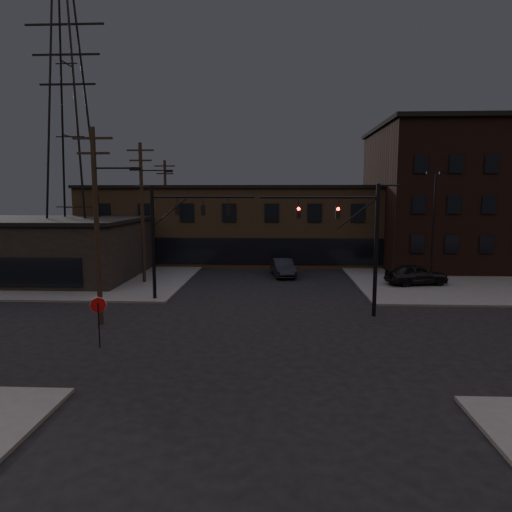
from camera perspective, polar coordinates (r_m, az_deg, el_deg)
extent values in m
plane|color=black|center=(24.10, 1.21, -10.09)|extent=(140.00, 140.00, 0.00)
cube|color=#474744|center=(50.31, 27.89, -1.55)|extent=(30.00, 30.00, 0.15)
cube|color=#474744|center=(50.82, -23.70, -1.22)|extent=(30.00, 30.00, 0.15)
cube|color=brown|center=(51.06, 2.06, 3.89)|extent=(40.00, 12.00, 8.00)
cube|color=black|center=(53.42, 26.53, 6.49)|extent=(22.00, 16.00, 14.00)
cube|color=black|center=(44.32, -24.98, 0.66)|extent=(16.00, 12.00, 5.00)
cylinder|color=black|center=(28.27, 14.77, 0.60)|extent=(0.24, 0.24, 8.00)
cylinder|color=black|center=(27.55, 7.81, 7.28)|extent=(7.00, 0.14, 0.14)
cube|color=#FF140C|center=(27.70, 10.19, 5.37)|extent=(0.28, 0.22, 0.70)
cube|color=#FF140C|center=(27.49, 5.34, 5.44)|extent=(0.28, 0.22, 0.70)
cylinder|color=black|center=(32.29, -12.72, 1.52)|extent=(0.24, 0.24, 8.00)
cylinder|color=black|center=(31.36, -6.67, 7.34)|extent=(7.00, 0.14, 0.14)
cube|color=black|center=(31.71, -9.78, 5.66)|extent=(0.28, 0.22, 0.70)
cube|color=black|center=(31.38, -6.64, 5.69)|extent=(0.28, 0.22, 0.70)
cube|color=black|center=(31.14, -3.45, 5.72)|extent=(0.28, 0.22, 0.70)
cylinder|color=black|center=(23.48, -19.04, -8.20)|extent=(0.06, 0.06, 2.20)
cylinder|color=maroon|center=(23.25, -19.13, -5.81)|extent=(0.72, 0.33, 0.76)
cylinder|color=black|center=(26.97, -19.28, 3.30)|extent=(0.28, 0.28, 11.00)
cube|color=black|center=(27.08, -19.75, 13.69)|extent=(2.20, 0.12, 0.12)
cube|color=black|center=(27.00, -19.67, 12.01)|extent=(1.80, 0.12, 0.12)
cube|color=black|center=(26.17, -14.85, 10.48)|extent=(0.60, 0.25, 0.18)
cylinder|color=black|center=(38.61, -14.03, 5.06)|extent=(0.28, 0.28, 11.50)
cube|color=black|center=(38.74, -14.28, 12.69)|extent=(2.20, 0.12, 0.12)
cube|color=black|center=(38.67, -14.24, 11.51)|extent=(1.80, 0.12, 0.12)
cube|color=black|center=(38.02, -10.82, 10.39)|extent=(0.60, 0.25, 0.18)
cylinder|color=black|center=(50.45, -11.19, 5.41)|extent=(0.28, 0.28, 11.00)
cube|color=black|center=(50.51, -11.34, 10.98)|extent=(2.20, 0.12, 0.12)
cube|color=black|center=(50.47, -11.31, 10.07)|extent=(1.80, 0.12, 0.12)
cylinder|color=black|center=(39.08, 21.26, 2.96)|extent=(0.14, 0.14, 9.00)
cube|color=black|center=(38.85, 20.88, 9.67)|extent=(0.50, 0.28, 0.18)
cube|color=black|center=(39.17, 22.29, 9.59)|extent=(0.50, 0.28, 0.18)
cylinder|color=black|center=(45.90, 26.42, 3.30)|extent=(0.14, 0.14, 9.00)
cube|color=black|center=(45.64, 26.18, 9.02)|extent=(0.50, 0.28, 0.18)
cube|color=black|center=(46.04, 27.33, 8.93)|extent=(0.50, 0.28, 0.18)
imported|color=black|center=(38.98, 19.40, -2.17)|extent=(5.20, 2.87, 1.67)
imported|color=#B9BABC|center=(50.36, 24.75, -0.55)|extent=(4.52, 2.38, 1.25)
imported|color=black|center=(41.43, 3.37, -1.44)|extent=(2.46, 5.09, 1.61)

